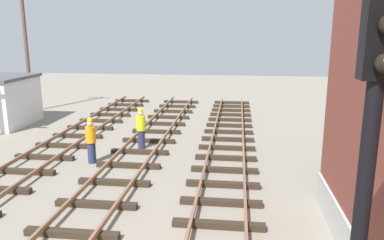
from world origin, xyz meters
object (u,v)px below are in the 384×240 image
(utility_pole_far, at_px, (27,50))
(track_worker_foreground, at_px, (91,140))
(signal_mast, at_px, (366,178))
(control_hut, at_px, (2,101))
(track_worker_distant, at_px, (141,129))

(utility_pole_far, relative_size, track_worker_foreground, 4.03)
(utility_pole_far, bearing_deg, signal_mast, -52.13)
(control_hut, bearing_deg, utility_pole_far, 96.36)
(control_hut, bearing_deg, signal_mast, -46.76)
(track_worker_foreground, distance_m, track_worker_distant, 2.58)
(signal_mast, bearing_deg, utility_pole_far, 127.87)
(control_hut, distance_m, utility_pole_far, 4.56)
(control_hut, distance_m, track_worker_distant, 9.44)
(track_worker_foreground, bearing_deg, control_hut, 142.99)
(utility_pole_far, xyz_separation_m, track_worker_foreground, (7.71, -9.25, -3.03))
(utility_pole_far, distance_m, track_worker_foreground, 12.42)
(signal_mast, bearing_deg, track_worker_distant, 115.27)
(control_hut, relative_size, track_worker_distant, 2.03)
(control_hut, relative_size, utility_pole_far, 0.50)
(utility_pole_far, xyz_separation_m, track_worker_distant, (9.21, -7.15, -3.03))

